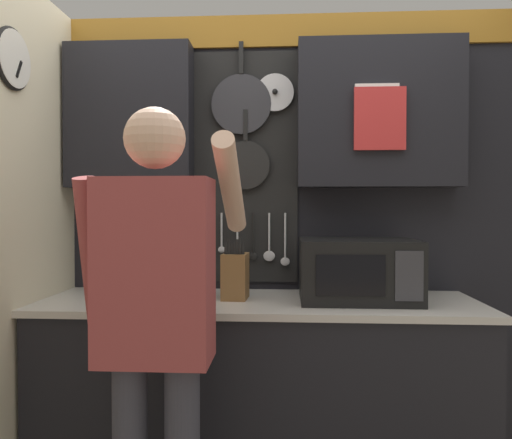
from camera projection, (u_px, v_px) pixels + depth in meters
name	position (u px, v px, depth m)	size (l,w,h in m)	color
base_cabinet_counter	(259.00, 403.00, 2.26)	(1.96, 0.62, 0.94)	black
back_wall_unit	(264.00, 190.00, 2.51)	(2.53, 0.23, 2.32)	black
microwave	(358.00, 270.00, 2.23)	(0.51, 0.39, 0.27)	black
knife_block	(235.00, 275.00, 2.27)	(0.12, 0.16, 0.29)	brown
utensil_crock	(196.00, 278.00, 2.28)	(0.12, 0.12, 0.36)	white
person	(156.00, 309.00, 1.70)	(0.54, 0.60, 1.69)	#383842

